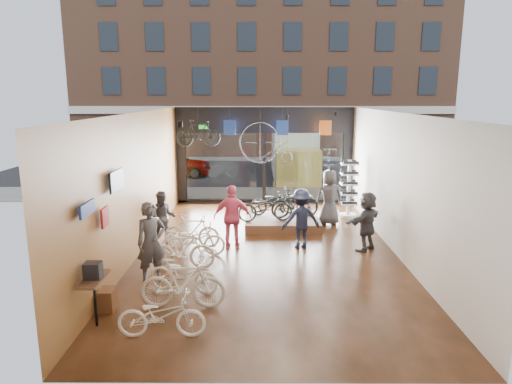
{
  "coord_description": "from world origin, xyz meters",
  "views": [
    {
      "loc": [
        -0.25,
        -12.1,
        4.23
      ],
      "look_at": [
        -0.31,
        1.4,
        1.38
      ],
      "focal_mm": 32.0,
      "sensor_mm": 36.0,
      "label": 1
    }
  ],
  "objects_px": {
    "floor_bike_1": "(183,283)",
    "floor_bike_4": "(194,240)",
    "display_bike_right": "(275,202)",
    "penny_farthing": "(269,144)",
    "street_car": "(171,163)",
    "customer_2": "(233,217)",
    "sunglasses_rack": "(349,189)",
    "customer_1": "(163,218)",
    "customer_5": "(367,221)",
    "floor_bike_2": "(184,274)",
    "display_bike_mid": "(295,203)",
    "box_truck": "(295,155)",
    "floor_bike_0": "(162,315)",
    "customer_3": "(301,219)",
    "customer_0": "(151,242)",
    "customer_4": "(329,197)",
    "floor_bike_3": "(182,250)",
    "display_bike_left": "(265,207)",
    "floor_bike_5": "(192,231)",
    "hung_bike": "(198,133)",
    "display_platform": "(282,223)"
  },
  "relations": [
    {
      "from": "display_bike_left",
      "to": "display_bike_mid",
      "type": "bearing_deg",
      "value": -72.9
    },
    {
      "from": "box_truck",
      "to": "customer_5",
      "type": "bearing_deg",
      "value": -84.05
    },
    {
      "from": "floor_bike_1",
      "to": "floor_bike_4",
      "type": "bearing_deg",
      "value": 4.48
    },
    {
      "from": "box_truck",
      "to": "customer_1",
      "type": "bearing_deg",
      "value": -114.09
    },
    {
      "from": "floor_bike_1",
      "to": "display_bike_left",
      "type": "xyz_separation_m",
      "value": [
        1.75,
        5.46,
        0.24
      ]
    },
    {
      "from": "floor_bike_2",
      "to": "display_platform",
      "type": "distance_m",
      "value": 5.63
    },
    {
      "from": "floor_bike_0",
      "to": "hung_bike",
      "type": "relative_size",
      "value": 0.99
    },
    {
      "from": "floor_bike_1",
      "to": "penny_farthing",
      "type": "height_order",
      "value": "penny_farthing"
    },
    {
      "from": "box_truck",
      "to": "floor_bike_0",
      "type": "height_order",
      "value": "box_truck"
    },
    {
      "from": "floor_bike_1",
      "to": "sunglasses_rack",
      "type": "distance_m",
      "value": 8.57
    },
    {
      "from": "street_car",
      "to": "display_platform",
      "type": "distance_m",
      "value": 11.09
    },
    {
      "from": "street_car",
      "to": "customer_3",
      "type": "distance_m",
      "value": 13.12
    },
    {
      "from": "display_bike_left",
      "to": "customer_2",
      "type": "distance_m",
      "value": 1.98
    },
    {
      "from": "display_bike_mid",
      "to": "display_bike_right",
      "type": "relative_size",
      "value": 0.97
    },
    {
      "from": "display_bike_mid",
      "to": "penny_farthing",
      "type": "distance_m",
      "value": 2.94
    },
    {
      "from": "floor_bike_2",
      "to": "display_bike_mid",
      "type": "height_order",
      "value": "display_bike_mid"
    },
    {
      "from": "customer_2",
      "to": "customer_4",
      "type": "relative_size",
      "value": 0.98
    },
    {
      "from": "display_bike_mid",
      "to": "customer_3",
      "type": "height_order",
      "value": "customer_3"
    },
    {
      "from": "floor_bike_0",
      "to": "customer_2",
      "type": "xyz_separation_m",
      "value": [
        1.0,
        4.87,
        0.5
      ]
    },
    {
      "from": "floor_bike_4",
      "to": "floor_bike_5",
      "type": "height_order",
      "value": "floor_bike_5"
    },
    {
      "from": "display_bike_mid",
      "to": "customer_2",
      "type": "distance_m",
      "value": 2.93
    },
    {
      "from": "box_truck",
      "to": "display_bike_left",
      "type": "distance_m",
      "value": 9.2
    },
    {
      "from": "customer_0",
      "to": "floor_bike_2",
      "type": "bearing_deg",
      "value": -66.58
    },
    {
      "from": "display_platform",
      "to": "customer_2",
      "type": "xyz_separation_m",
      "value": [
        -1.5,
        -2.12,
        0.76
      ]
    },
    {
      "from": "display_bike_mid",
      "to": "penny_farthing",
      "type": "relative_size",
      "value": 0.85
    },
    {
      "from": "box_truck",
      "to": "customer_2",
      "type": "relative_size",
      "value": 3.58
    },
    {
      "from": "floor_bike_3",
      "to": "customer_3",
      "type": "relative_size",
      "value": 0.96
    },
    {
      "from": "display_bike_right",
      "to": "customer_0",
      "type": "xyz_separation_m",
      "value": [
        -3.0,
        -4.99,
        0.2
      ]
    },
    {
      "from": "box_truck",
      "to": "floor_bike_2",
      "type": "distance_m",
      "value": 14.2
    },
    {
      "from": "customer_3",
      "to": "customer_4",
      "type": "xyz_separation_m",
      "value": [
        1.15,
        2.4,
        0.08
      ]
    },
    {
      "from": "floor_bike_2",
      "to": "customer_2",
      "type": "height_order",
      "value": "customer_2"
    },
    {
      "from": "customer_3",
      "to": "display_bike_left",
      "type": "bearing_deg",
      "value": -72.56
    },
    {
      "from": "hung_bike",
      "to": "display_bike_right",
      "type": "bearing_deg",
      "value": -125.23
    },
    {
      "from": "hung_bike",
      "to": "sunglasses_rack",
      "type": "bearing_deg",
      "value": -104.58
    },
    {
      "from": "customer_2",
      "to": "floor_bike_0",
      "type": "bearing_deg",
      "value": 80.62
    },
    {
      "from": "box_truck",
      "to": "customer_4",
      "type": "distance_m",
      "value": 8.36
    },
    {
      "from": "customer_2",
      "to": "floor_bike_5",
      "type": "bearing_deg",
      "value": -0.94
    },
    {
      "from": "floor_bike_4",
      "to": "customer_3",
      "type": "height_order",
      "value": "customer_3"
    },
    {
      "from": "customer_3",
      "to": "floor_bike_2",
      "type": "bearing_deg",
      "value": 34.01
    },
    {
      "from": "customer_1",
      "to": "customer_5",
      "type": "xyz_separation_m",
      "value": [
        5.76,
        -0.57,
        0.06
      ]
    },
    {
      "from": "floor_bike_1",
      "to": "floor_bike_5",
      "type": "bearing_deg",
      "value": 5.97
    },
    {
      "from": "street_car",
      "to": "customer_2",
      "type": "bearing_deg",
      "value": -161.53
    },
    {
      "from": "display_bike_right",
      "to": "penny_farthing",
      "type": "bearing_deg",
      "value": -8.31
    },
    {
      "from": "customer_5",
      "to": "penny_farthing",
      "type": "distance_m",
      "value": 5.54
    },
    {
      "from": "floor_bike_2",
      "to": "hung_bike",
      "type": "xyz_separation_m",
      "value": [
        -0.51,
        6.93,
        2.51
      ]
    },
    {
      "from": "customer_5",
      "to": "penny_farthing",
      "type": "bearing_deg",
      "value": -106.54
    },
    {
      "from": "customer_0",
      "to": "sunglasses_rack",
      "type": "xyz_separation_m",
      "value": [
        5.65,
        5.78,
        0.08
      ]
    },
    {
      "from": "hung_bike",
      "to": "customer_4",
      "type": "bearing_deg",
      "value": -117.52
    },
    {
      "from": "customer_1",
      "to": "floor_bike_2",
      "type": "bearing_deg",
      "value": -78.46
    },
    {
      "from": "floor_bike_3",
      "to": "customer_1",
      "type": "distance_m",
      "value": 2.21
    }
  ]
}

